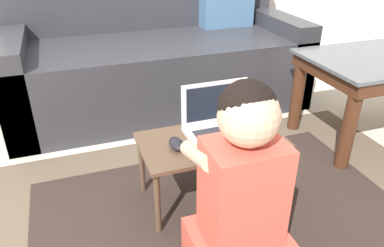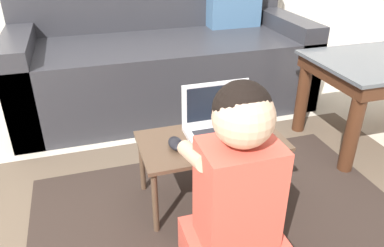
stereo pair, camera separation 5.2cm
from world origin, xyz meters
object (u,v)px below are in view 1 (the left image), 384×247
couch (158,61)px  laptop (221,126)px  laptop_desk (211,146)px  person_seated (242,193)px  computer_mouse (176,144)px

couch → laptop: bearing=-90.0°
couch → laptop_desk: 1.09m
laptop_desk → person_seated: (-0.05, -0.39, 0.06)m
couch → laptop_desk: bearing=-92.8°
laptop_desk → person_seated: person_seated is taller
laptop → computer_mouse: size_ratio=3.05×
laptop_desk → couch: bearing=87.2°
laptop → person_seated: size_ratio=0.42×
couch → laptop: size_ratio=6.22×
laptop → computer_mouse: laptop is taller
computer_mouse → person_seated: (0.11, -0.37, 0.01)m
laptop → computer_mouse: 0.22m
couch → laptop_desk: size_ratio=3.10×
couch → person_seated: size_ratio=2.60×
laptop_desk → person_seated: size_ratio=0.84×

